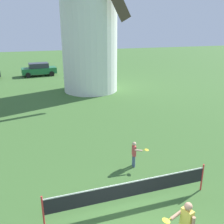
% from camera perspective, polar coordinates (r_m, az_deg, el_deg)
% --- Properties ---
extents(windmill, '(9.18, 5.74, 15.33)m').
position_cam_1_polar(windmill, '(23.63, -5.32, 22.64)').
color(windmill, white).
rests_on(windmill, ground_plane).
extents(tennis_net, '(5.82, 0.06, 1.10)m').
position_cam_1_polar(tennis_net, '(8.88, 4.26, -17.10)').
color(tennis_net, red).
rests_on(tennis_net, ground_plane).
extents(player_near, '(0.87, 0.49, 1.48)m').
position_cam_1_polar(player_near, '(7.73, 16.41, -22.98)').
color(player_near, '#9E937F').
rests_on(player_near, ground_plane).
extents(player_far, '(0.69, 0.57, 1.18)m').
position_cam_1_polar(player_far, '(11.12, 5.13, -9.17)').
color(player_far, slate).
rests_on(player_far, ground_plane).
extents(parked_car_green, '(4.17, 2.08, 1.56)m').
position_cam_1_polar(parked_car_green, '(32.51, -16.25, 9.31)').
color(parked_car_green, '#1E6638').
rests_on(parked_car_green, ground_plane).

